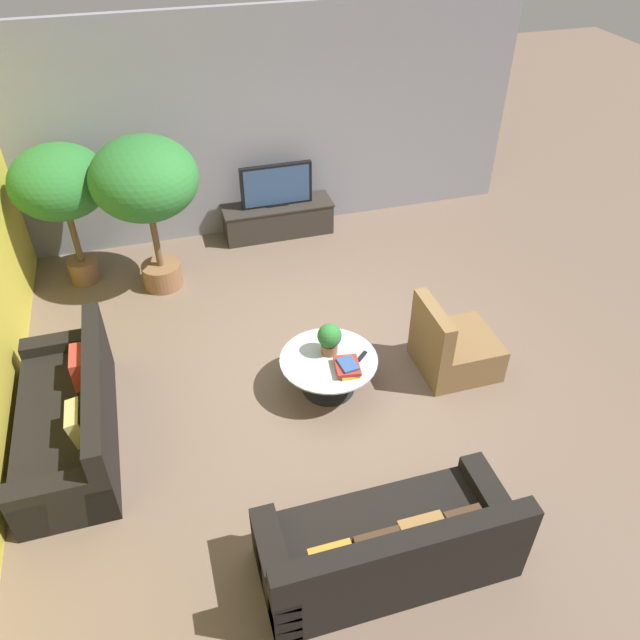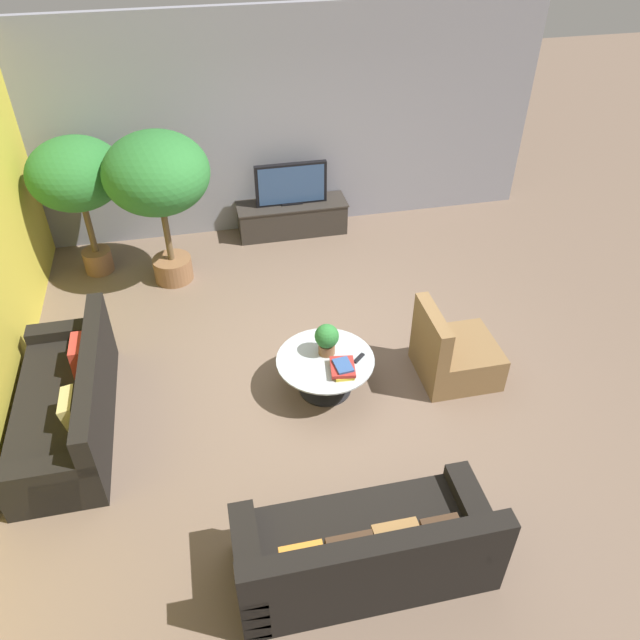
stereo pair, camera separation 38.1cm
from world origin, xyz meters
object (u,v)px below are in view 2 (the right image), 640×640
at_px(couch_by_wall, 69,405).
at_px(potted_plant_tabletop, 327,338).
at_px(couch_near_entry, 365,551).
at_px(media_console, 292,217).
at_px(potted_palm_corner, 157,178).
at_px(television, 291,184).
at_px(armchair_wicker, 453,355).
at_px(potted_palm_tall, 76,177).
at_px(coffee_table, 325,368).

bearing_deg(couch_by_wall, potted_plant_tabletop, 91.75).
relative_size(couch_by_wall, couch_near_entry, 1.04).
height_order(couch_near_entry, potted_plant_tabletop, couch_near_entry).
xyz_separation_m(media_console, potted_palm_corner, (-1.73, -0.86, 1.18)).
distance_m(media_console, television, 0.52).
distance_m(media_console, armchair_wicker, 3.53).
bearing_deg(potted_plant_tabletop, couch_near_entry, -94.79).
bearing_deg(armchair_wicker, potted_plant_tabletop, 83.38).
bearing_deg(armchair_wicker, couch_by_wall, 88.87).
height_order(television, potted_palm_tall, potted_palm_tall).
xyz_separation_m(couch_near_entry, potted_plant_tabletop, (0.18, 2.17, 0.32)).
xyz_separation_m(media_console, armchair_wicker, (1.13, -3.34, 0.03)).
bearing_deg(couch_near_entry, potted_plant_tabletop, -94.79).
distance_m(couch_by_wall, couch_near_entry, 3.17).
distance_m(armchair_wicker, potted_plant_tabletop, 1.39).
bearing_deg(potted_palm_tall, potted_palm_corner, -22.93).
height_order(potted_palm_tall, potted_plant_tabletop, potted_palm_tall).
bearing_deg(television, media_console, 90.00).
bearing_deg(coffee_table, media_console, 85.82).
height_order(armchair_wicker, potted_palm_corner, potted_palm_corner).
relative_size(couch_by_wall, armchair_wicker, 2.41).
height_order(couch_near_entry, potted_palm_tall, potted_palm_tall).
bearing_deg(potted_palm_corner, armchair_wicker, -40.93).
xyz_separation_m(coffee_table, potted_plant_tabletop, (0.03, 0.09, 0.32)).
xyz_separation_m(media_console, couch_by_wall, (-2.77, -3.26, 0.04)).
relative_size(coffee_table, couch_near_entry, 0.50).
xyz_separation_m(couch_by_wall, potted_plant_tabletop, (2.56, 0.08, 0.32)).
xyz_separation_m(couch_by_wall, potted_palm_tall, (0.08, 2.81, 1.06)).
bearing_deg(television, couch_by_wall, -130.33).
bearing_deg(media_console, couch_near_entry, -94.13).
relative_size(armchair_wicker, potted_palm_corner, 0.44).
bearing_deg(couch_by_wall, couch_near_entry, 48.67).
distance_m(media_console, coffee_table, 3.29).
xyz_separation_m(television, coffee_table, (-0.24, -3.28, -0.47)).
height_order(media_console, potted_plant_tabletop, potted_plant_tabletop).
relative_size(couch_by_wall, potted_palm_corner, 1.06).
height_order(television, coffee_table, television).
bearing_deg(potted_plant_tabletop, television, 86.31).
xyz_separation_m(armchair_wicker, potted_palm_tall, (-3.83, 2.89, 1.07)).
relative_size(coffee_table, potted_plant_tabletop, 2.90).
distance_m(media_console, potted_palm_corner, 2.26).
xyz_separation_m(potted_palm_tall, potted_plant_tabletop, (2.49, -2.73, -0.74)).
height_order(media_console, potted_palm_tall, potted_palm_tall).
bearing_deg(potted_plant_tabletop, coffee_table, -110.34).
distance_m(coffee_table, potted_plant_tabletop, 0.33).
height_order(television, couch_by_wall, television).
xyz_separation_m(television, potted_palm_tall, (-2.69, -0.45, 0.59)).
bearing_deg(armchair_wicker, couch_near_entry, 143.04).
xyz_separation_m(television, potted_palm_corner, (-1.73, -0.86, 0.67)).
xyz_separation_m(television, armchair_wicker, (1.13, -3.34, -0.48)).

